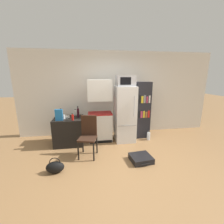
% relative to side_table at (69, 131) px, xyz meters
% --- Properties ---
extents(ground_plane, '(24.00, 24.00, 0.00)m').
position_rel_side_table_xyz_m(ground_plane, '(1.36, -1.26, -0.38)').
color(ground_plane, olive).
extents(wall_back, '(6.40, 0.10, 2.69)m').
position_rel_side_table_xyz_m(wall_back, '(1.56, 0.74, 0.96)').
color(wall_back, silver).
rests_on(wall_back, ground_plane).
extents(side_table, '(0.80, 0.69, 0.77)m').
position_rel_side_table_xyz_m(side_table, '(0.00, 0.00, 0.00)').
color(side_table, black).
rests_on(side_table, ground_plane).
extents(kitchen_hutch, '(0.70, 0.48, 1.81)m').
position_rel_side_table_xyz_m(kitchen_hutch, '(0.90, 0.11, 0.44)').
color(kitchen_hutch, silver).
rests_on(kitchen_hutch, ground_plane).
extents(refrigerator, '(0.57, 0.66, 1.63)m').
position_rel_side_table_xyz_m(refrigerator, '(1.63, 0.03, 0.43)').
color(refrigerator, white).
rests_on(refrigerator, ground_plane).
extents(microwave, '(0.51, 0.43, 0.30)m').
position_rel_side_table_xyz_m(microwave, '(1.63, 0.02, 1.40)').
color(microwave, '#B7B7BC').
rests_on(microwave, refrigerator).
extents(bookshelf, '(0.45, 0.35, 1.75)m').
position_rel_side_table_xyz_m(bookshelf, '(2.22, 0.18, 0.49)').
color(bookshelf, black).
rests_on(bookshelf, ground_plane).
extents(bottle_clear_short, '(0.08, 0.08, 0.14)m').
position_rel_side_table_xyz_m(bottle_clear_short, '(-0.11, -0.07, 0.44)').
color(bottle_clear_short, silver).
rests_on(bottle_clear_short, side_table).
extents(bottle_wine_dark, '(0.06, 0.06, 0.32)m').
position_rel_side_table_xyz_m(bottle_wine_dark, '(0.28, 0.04, 0.52)').
color(bottle_wine_dark, black).
rests_on(bottle_wine_dark, side_table).
extents(bottle_amber_beer, '(0.07, 0.07, 0.19)m').
position_rel_side_table_xyz_m(bottle_amber_beer, '(-0.22, 0.12, 0.46)').
color(bottle_amber_beer, brown).
rests_on(bottle_amber_beer, side_table).
extents(bottle_milk_white, '(0.08, 0.08, 0.19)m').
position_rel_side_table_xyz_m(bottle_milk_white, '(0.18, 0.26, 0.46)').
color(bottle_milk_white, white).
rests_on(bottle_milk_white, side_table).
extents(bottle_ketchup_red, '(0.06, 0.06, 0.19)m').
position_rel_side_table_xyz_m(bottle_ketchup_red, '(0.15, -0.25, 0.46)').
color(bottle_ketchup_red, '#AD1914').
rests_on(bottle_ketchup_red, side_table).
extents(bottle_olive_oil, '(0.06, 0.06, 0.27)m').
position_rel_side_table_xyz_m(bottle_olive_oil, '(-0.19, 0.03, 0.50)').
color(bottle_olive_oil, '#566619').
rests_on(bottle_olive_oil, side_table).
extents(bowl, '(0.16, 0.16, 0.04)m').
position_rel_side_table_xyz_m(bowl, '(-0.03, 0.04, 0.41)').
color(bowl, silver).
rests_on(bowl, side_table).
extents(cereal_box, '(0.19, 0.07, 0.30)m').
position_rel_side_table_xyz_m(cereal_box, '(-0.20, -0.22, 0.53)').
color(cereal_box, '#1E66A8').
rests_on(cereal_box, side_table).
extents(chair, '(0.49, 0.49, 0.99)m').
position_rel_side_table_xyz_m(chair, '(0.56, -0.72, 0.19)').
color(chair, black).
rests_on(chair, ground_plane).
extents(suitcase_large_flat, '(0.51, 0.50, 0.13)m').
position_rel_side_table_xyz_m(suitcase_large_flat, '(1.74, -1.21, -0.32)').
color(suitcase_large_flat, black).
rests_on(suitcase_large_flat, ground_plane).
extents(handbag, '(0.36, 0.20, 0.33)m').
position_rel_side_table_xyz_m(handbag, '(-0.12, -1.36, -0.26)').
color(handbag, black).
rests_on(handbag, ground_plane).
extents(water_bottle_front, '(0.10, 0.10, 0.29)m').
position_rel_side_table_xyz_m(water_bottle_front, '(2.36, -0.10, -0.26)').
color(water_bottle_front, silver).
rests_on(water_bottle_front, ground_plane).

